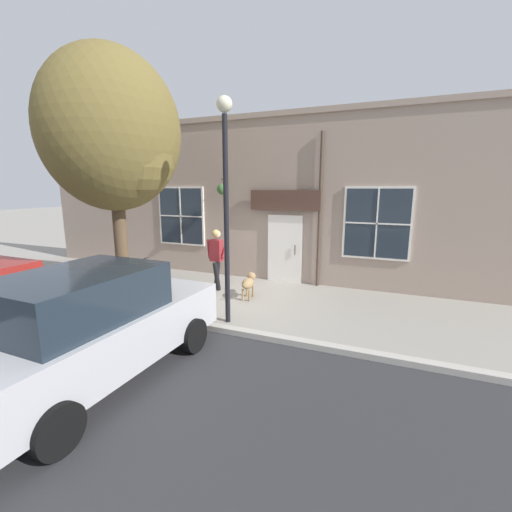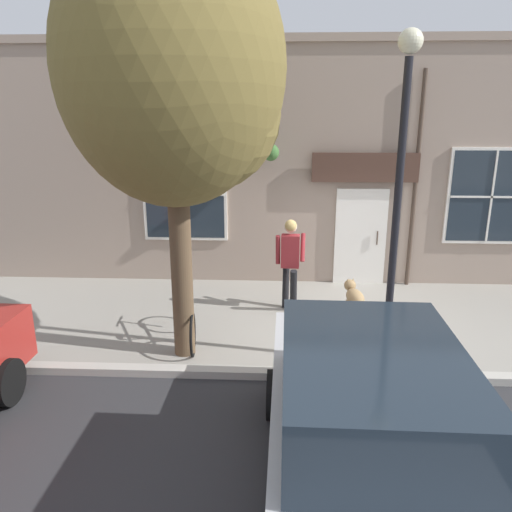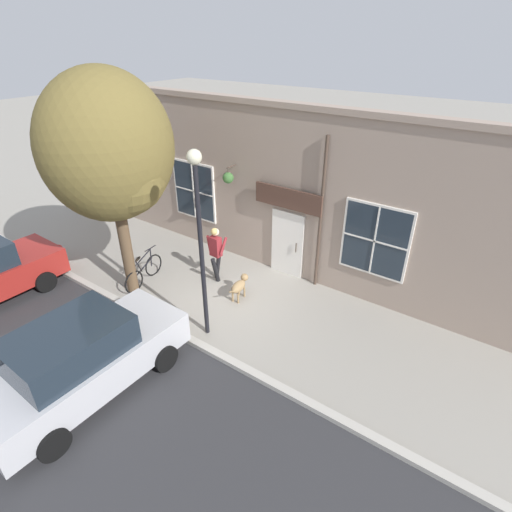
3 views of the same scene
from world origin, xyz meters
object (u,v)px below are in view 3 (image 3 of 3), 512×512
(pedestrian_walking, at_px, (216,249))
(dog_on_leash, at_px, (240,285))
(street_lamp, at_px, (199,223))
(leaning_bicycle, at_px, (144,272))
(parked_car_mid_block, at_px, (82,359))
(street_tree_by_curb, at_px, (111,153))
(fire_hydrant, at_px, (61,255))

(pedestrian_walking, relative_size, dog_on_leash, 1.74)
(street_lamp, bearing_deg, leaning_bicycle, -101.66)
(parked_car_mid_block, distance_m, street_lamp, 3.72)
(street_tree_by_curb, distance_m, fire_hydrant, 4.83)
(parked_car_mid_block, bearing_deg, pedestrian_walking, -172.99)
(leaning_bicycle, xyz_separation_m, street_lamp, (0.64, 3.10, 2.71))
(pedestrian_walking, height_order, fire_hydrant, pedestrian_walking)
(street_tree_by_curb, height_order, fire_hydrant, street_tree_by_curb)
(pedestrian_walking, distance_m, leaning_bicycle, 2.31)
(pedestrian_walking, xyz_separation_m, leaning_bicycle, (1.43, -1.68, -0.69))
(dog_on_leash, bearing_deg, street_tree_by_curb, -61.55)
(street_tree_by_curb, relative_size, street_lamp, 1.30)
(dog_on_leash, xyz_separation_m, fire_hydrant, (1.94, -5.84, -0.03))
(street_tree_by_curb, xyz_separation_m, fire_hydrant, (0.44, -3.07, -3.71))
(street_lamp, bearing_deg, street_tree_by_curb, -93.47)
(street_tree_by_curb, relative_size, fire_hydrant, 7.96)
(parked_car_mid_block, bearing_deg, street_lamp, 164.33)
(dog_on_leash, xyz_separation_m, street_lamp, (1.69, 0.25, 2.65))
(dog_on_leash, height_order, street_tree_by_curb, street_tree_by_curb)
(leaning_bicycle, distance_m, parked_car_mid_block, 4.24)
(dog_on_leash, distance_m, parked_car_mid_block, 4.63)
(street_tree_by_curb, height_order, street_lamp, street_tree_by_curb)
(street_lamp, bearing_deg, parked_car_mid_block, -15.67)
(leaning_bicycle, bearing_deg, parked_car_mid_block, 33.03)
(dog_on_leash, bearing_deg, fire_hydrant, -71.64)
(pedestrian_walking, height_order, leaning_bicycle, pedestrian_walking)
(parked_car_mid_block, relative_size, street_lamp, 0.92)
(leaning_bicycle, bearing_deg, dog_on_leash, 110.12)
(dog_on_leash, height_order, fire_hydrant, fire_hydrant)
(pedestrian_walking, relative_size, street_tree_by_curb, 0.29)
(pedestrian_walking, distance_m, parked_car_mid_block, 4.99)
(leaning_bicycle, bearing_deg, pedestrian_walking, 130.28)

